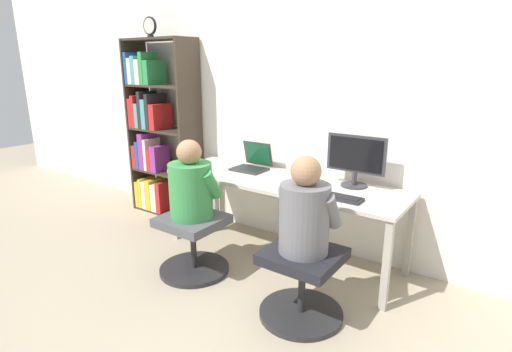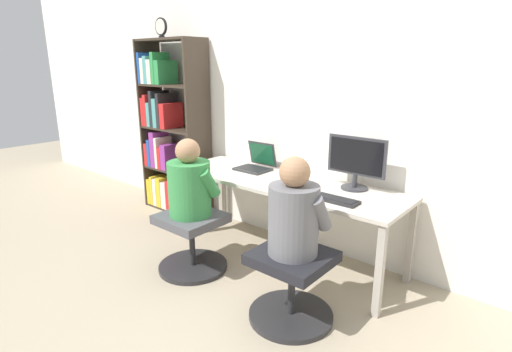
{
  "view_description": "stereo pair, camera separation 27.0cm",
  "coord_description": "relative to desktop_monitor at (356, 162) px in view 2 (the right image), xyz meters",
  "views": [
    {
      "loc": [
        1.7,
        -2.45,
        1.67
      ],
      "look_at": [
        -0.15,
        0.15,
        0.75
      ],
      "focal_mm": 28.0,
      "sensor_mm": 36.0,
      "label": 1
    },
    {
      "loc": [
        1.91,
        -2.29,
        1.67
      ],
      "look_at": [
        -0.15,
        0.15,
        0.75
      ],
      "focal_mm": 28.0,
      "sensor_mm": 36.0,
      "label": 2
    }
  ],
  "objects": [
    {
      "name": "keyboard",
      "position": [
        -0.01,
        -0.36,
        -0.21
      ],
      "size": [
        0.42,
        0.13,
        0.03
      ],
      "color": "#232326",
      "rests_on": "desk"
    },
    {
      "name": "office_chair_right",
      "position": [
        -1.0,
        -0.84,
        -0.66
      ],
      "size": [
        0.57,
        0.57,
        0.48
      ],
      "color": "#262628",
      "rests_on": "ground_plane"
    },
    {
      "name": "person_at_monitor",
      "position": [
        0.02,
        -0.85,
        -0.17
      ],
      "size": [
        0.4,
        0.33,
        0.64
      ],
      "color": "slate",
      "rests_on": "office_chair_left"
    },
    {
      "name": "desktop_monitor",
      "position": [
        0.0,
        0.0,
        0.0
      ],
      "size": [
        0.48,
        0.21,
        0.42
      ],
      "color": "#333338",
      "rests_on": "desk"
    },
    {
      "name": "office_chair_left",
      "position": [
        0.02,
        -0.86,
        -0.66
      ],
      "size": [
        0.57,
        0.57,
        0.48
      ],
      "color": "#262628",
      "rests_on": "ground_plane"
    },
    {
      "name": "desk",
      "position": [
        -0.57,
        -0.19,
        -0.28
      ],
      "size": [
        2.11,
        0.65,
        0.7
      ],
      "color": "beige",
      "rests_on": "ground_plane"
    },
    {
      "name": "ground_plane",
      "position": [
        -0.57,
        -0.51,
        -0.92
      ],
      "size": [
        14.0,
        14.0,
        0.0
      ],
      "primitive_type": "plane",
      "color": "tan"
    },
    {
      "name": "person_at_laptop",
      "position": [
        -1.0,
        -0.83,
        -0.18
      ],
      "size": [
        0.41,
        0.34,
        0.62
      ],
      "color": "#388C47",
      "rests_on": "office_chair_right"
    },
    {
      "name": "laptop",
      "position": [
        -0.98,
        -0.05,
        -0.17
      ],
      "size": [
        0.31,
        0.29,
        0.25
      ],
      "color": "#2D2D30",
      "rests_on": "desk"
    },
    {
      "name": "desk_clock",
      "position": [
        -2.18,
        -0.12,
        1.09
      ],
      "size": [
        0.18,
        0.03,
        0.2
      ],
      "color": "black",
      "rests_on": "bookshelf"
    },
    {
      "name": "computer_mouse_by_keyboard",
      "position": [
        -0.29,
        -0.33,
        -0.2
      ],
      "size": [
        0.07,
        0.11,
        0.03
      ],
      "color": "black",
      "rests_on": "desk"
    },
    {
      "name": "bookshelf",
      "position": [
        -2.32,
        -0.04,
        -0.02
      ],
      "size": [
        0.84,
        0.34,
        1.91
      ],
      "color": "#382D23",
      "rests_on": "ground_plane"
    },
    {
      "name": "wall_back",
      "position": [
        -0.57,
        0.2,
        0.38
      ],
      "size": [
        10.0,
        0.05,
        2.6
      ],
      "color": "white",
      "rests_on": "ground_plane"
    }
  ]
}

